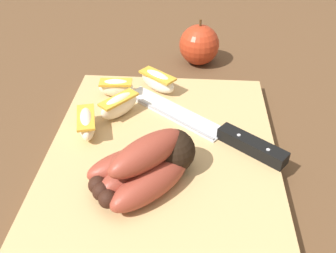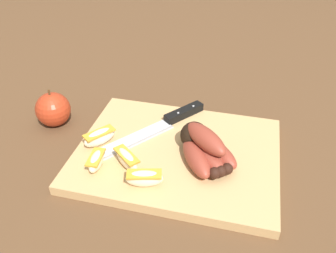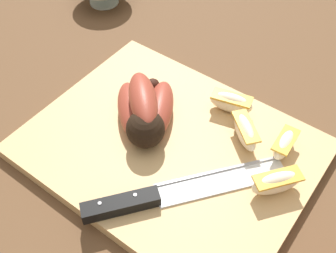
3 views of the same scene
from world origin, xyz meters
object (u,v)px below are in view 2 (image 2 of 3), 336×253
at_px(banana_bunch, 204,148).
at_px(chefs_knife, 169,122).
at_px(apple_wedge_near, 127,159).
at_px(whole_apple, 53,109).
at_px(apple_wedge_middle, 96,161).
at_px(apple_wedge_extra, 100,137).
at_px(apple_wedge_far, 144,178).

height_order(banana_bunch, chefs_knife, banana_bunch).
bearing_deg(chefs_knife, apple_wedge_near, -105.91).
bearing_deg(apple_wedge_near, whole_apple, 151.17).
relative_size(apple_wedge_middle, apple_wedge_extra, 0.84).
height_order(banana_bunch, apple_wedge_near, banana_bunch).
bearing_deg(apple_wedge_extra, apple_wedge_middle, -72.76).
relative_size(apple_wedge_middle, apple_wedge_far, 0.83).
height_order(apple_wedge_far, whole_apple, whole_apple).
bearing_deg(apple_wedge_middle, apple_wedge_extra, 107.24).
relative_size(apple_wedge_far, whole_apple, 0.78).
xyz_separation_m(apple_wedge_far, whole_apple, (-0.26, 0.16, 0.00)).
distance_m(chefs_knife, apple_wedge_far, 0.19).
height_order(chefs_knife, apple_wedge_middle, apple_wedge_middle).
height_order(apple_wedge_near, whole_apple, whole_apple).
bearing_deg(whole_apple, chefs_knife, 7.46).
xyz_separation_m(apple_wedge_near, apple_wedge_middle, (-0.06, -0.01, -0.00)).
relative_size(banana_bunch, apple_wedge_middle, 2.39).
bearing_deg(apple_wedge_far, apple_wedge_extra, 143.57).
relative_size(banana_bunch, apple_wedge_far, 1.98).
xyz_separation_m(apple_wedge_extra, whole_apple, (-0.14, 0.07, 0.00)).
height_order(banana_bunch, apple_wedge_extra, banana_bunch).
distance_m(apple_wedge_middle, whole_apple, 0.21).
bearing_deg(chefs_knife, banana_bunch, -46.25).
height_order(banana_bunch, apple_wedge_far, banana_bunch).
bearing_deg(banana_bunch, whole_apple, 170.03).
height_order(apple_wedge_near, apple_wedge_middle, apple_wedge_near).
xyz_separation_m(chefs_knife, apple_wedge_middle, (-0.10, -0.17, 0.01)).
distance_m(banana_bunch, apple_wedge_far, 0.13).
relative_size(chefs_knife, apple_wedge_far, 3.39).
bearing_deg(chefs_knife, apple_wedge_far, -89.32).
bearing_deg(apple_wedge_far, apple_wedge_middle, 166.75).
height_order(banana_bunch, apple_wedge_middle, banana_bunch).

